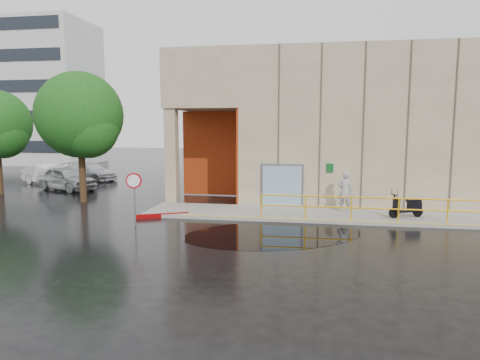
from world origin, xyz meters
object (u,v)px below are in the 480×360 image
(scooter, at_px, (407,201))
(red_curb, at_px, (162,215))
(car_c, at_px, (90,172))
(tree_near, at_px, (82,118))
(car_a, at_px, (66,179))
(car_b, at_px, (49,174))
(person, at_px, (345,191))
(stop_sign, at_px, (134,187))

(scooter, xyz_separation_m, red_curb, (-10.74, -1.10, -0.78))
(red_curb, height_order, car_c, car_c)
(scooter, distance_m, car_c, 23.21)
(red_curb, xyz_separation_m, tree_near, (-5.41, 2.99, 4.41))
(red_curb, relative_size, car_a, 0.55)
(car_b, bearing_deg, car_a, -110.38)
(person, xyz_separation_m, red_curb, (-8.17, -1.96, -1.01))
(person, xyz_separation_m, scooter, (2.57, -0.86, -0.23))
(person, height_order, stop_sign, stop_sign)
(car_c, bearing_deg, person, -100.61)
(car_b, relative_size, tree_near, 0.61)
(car_a, height_order, tree_near, tree_near)
(car_a, bearing_deg, car_b, 71.93)
(stop_sign, distance_m, car_b, 15.63)
(stop_sign, distance_m, car_c, 16.55)
(person, xyz_separation_m, tree_near, (-13.58, 1.02, 3.40))
(car_b, relative_size, car_c, 0.95)
(tree_near, bearing_deg, car_b, 135.13)
(scooter, bearing_deg, person, 139.05)
(stop_sign, bearing_deg, scooter, 14.59)
(red_curb, xyz_separation_m, car_c, (-9.88, 11.74, 0.56))
(person, bearing_deg, scooter, 168.52)
(car_a, distance_m, tree_near, 6.41)
(car_c, bearing_deg, stop_sign, -127.55)
(car_a, distance_m, car_c, 5.00)
(car_a, bearing_deg, stop_sign, -113.78)
(person, xyz_separation_m, car_a, (-17.06, 4.88, -0.36))
(stop_sign, relative_size, red_curb, 0.94)
(stop_sign, xyz_separation_m, car_c, (-9.38, 13.59, -1.01))
(person, distance_m, car_a, 17.75)
(stop_sign, height_order, car_a, stop_sign)
(red_curb, bearing_deg, car_b, 141.75)
(car_a, relative_size, tree_near, 0.63)
(car_b, bearing_deg, red_curb, -108.30)
(person, distance_m, red_curb, 8.46)
(car_b, distance_m, tree_near, 9.50)
(car_c, xyz_separation_m, tree_near, (4.48, -8.75, 3.85))
(person, height_order, red_curb, person)
(red_curb, distance_m, car_b, 14.76)
(person, bearing_deg, stop_sign, 30.77)
(stop_sign, height_order, tree_near, tree_near)
(scooter, bearing_deg, car_a, 141.24)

